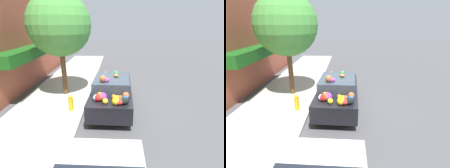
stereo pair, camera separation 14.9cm
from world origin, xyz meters
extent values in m
plane|color=#4C4C4F|center=(0.00, 0.00, 0.00)|extent=(60.00, 60.00, 0.00)
cube|color=#B2ADA3|center=(0.00, 2.70, 0.06)|extent=(24.00, 3.20, 0.12)
cube|color=#195919|center=(1.48, 4.35, 2.18)|extent=(4.42, 0.90, 0.55)
cylinder|color=brown|center=(1.20, 2.38, 1.34)|extent=(0.24, 0.24, 2.43)
sphere|color=#47933D|center=(1.20, 2.38, 3.60)|extent=(2.97, 2.97, 2.97)
cylinder|color=gold|center=(-0.65, 1.64, 0.40)|extent=(0.20, 0.20, 0.55)
sphere|color=gold|center=(-0.65, 1.64, 0.73)|extent=(0.18, 0.18, 0.18)
cube|color=black|center=(0.00, -0.10, 0.62)|extent=(4.16, 1.84, 0.67)
cube|color=#333D47|center=(-0.16, -0.09, 1.20)|extent=(1.90, 1.56, 0.49)
cylinder|color=black|center=(1.30, 0.63, 0.28)|extent=(0.57, 0.20, 0.56)
cylinder|color=black|center=(1.24, -0.92, 0.28)|extent=(0.57, 0.20, 0.56)
cylinder|color=black|center=(-1.24, 0.72, 0.28)|extent=(0.57, 0.20, 0.56)
cylinder|color=black|center=(-1.30, -0.83, 0.28)|extent=(0.57, 0.20, 0.56)
sphere|color=green|center=(0.33, -0.27, 1.53)|extent=(0.20, 0.20, 0.18)
ellipsoid|color=#F6A10E|center=(-1.20, 0.36, 1.02)|extent=(0.16, 0.18, 0.14)
sphere|color=red|center=(-1.48, 0.37, 1.09)|extent=(0.32, 0.32, 0.28)
sphere|color=yellow|center=(-1.76, -0.28, 1.10)|extent=(0.36, 0.36, 0.28)
sphere|color=#925A30|center=(-1.45, 0.24, 1.11)|extent=(0.40, 0.40, 0.31)
sphere|color=orange|center=(-1.24, -0.20, 1.03)|extent=(0.18, 0.18, 0.16)
sphere|color=white|center=(-1.45, 0.45, 1.08)|extent=(0.34, 0.34, 0.24)
ellipsoid|color=purple|center=(-0.71, 0.12, 1.52)|extent=(0.25, 0.30, 0.17)
sphere|color=purple|center=(-1.44, 0.22, 1.11)|extent=(0.44, 0.44, 0.32)
sphere|color=brown|center=(-0.72, 0.24, 1.58)|extent=(0.39, 0.39, 0.28)
ellipsoid|color=black|center=(-1.30, 0.44, 1.11)|extent=(0.30, 0.29, 0.31)
sphere|color=yellow|center=(-1.35, -0.35, 1.04)|extent=(0.24, 0.24, 0.17)
ellipsoid|color=black|center=(-1.72, -0.57, 1.08)|extent=(0.39, 0.44, 0.24)
sphere|color=brown|center=(-1.36, -0.45, 1.04)|extent=(0.22, 0.22, 0.18)
ellipsoid|color=red|center=(-1.72, -0.37, 1.07)|extent=(0.52, 0.53, 0.24)
ellipsoid|color=brown|center=(-0.03, -0.28, 1.51)|extent=(0.33, 0.30, 0.14)
sphere|color=brown|center=(-1.26, -0.65, 1.09)|extent=(0.37, 0.37, 0.27)
sphere|color=yellow|center=(-1.70, 0.10, 1.06)|extent=(0.28, 0.28, 0.20)
sphere|color=orange|center=(-1.43, -0.25, 1.06)|extent=(0.25, 0.25, 0.21)
sphere|color=orange|center=(-1.29, 0.35, 1.09)|extent=(0.33, 0.33, 0.27)
ellipsoid|color=blue|center=(-1.36, -0.64, 1.04)|extent=(0.28, 0.29, 0.17)
sphere|color=yellow|center=(1.49, 0.30, 1.10)|extent=(0.39, 0.39, 0.30)
camera|label=1|loc=(-7.33, -0.26, 3.72)|focal=28.00mm
camera|label=2|loc=(-7.32, -0.41, 3.72)|focal=28.00mm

